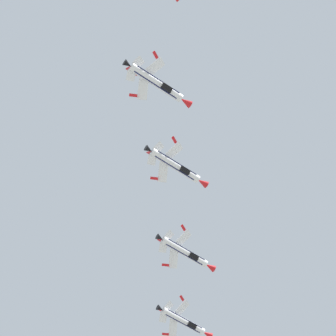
{
  "coord_description": "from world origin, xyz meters",
  "views": [
    {
      "loc": [
        4.15,
        1.71,
        1.89
      ],
      "look_at": [
        -22.7,
        74.83,
        136.18
      ],
      "focal_mm": 78.63,
      "sensor_mm": 36.0,
      "label": 1
    }
  ],
  "objects": [
    {
      "name": "fighter_jet_lead",
      "position": [
        -33.93,
        116.66,
        136.58
      ],
      "size": [
        10.66,
        13.91,
        6.93
      ],
      "rotation": [
        0.0,
        -0.74,
        5.68
      ],
      "color": "white"
    },
    {
      "name": "fighter_jet_left_wing",
      "position": [
        -26.59,
        96.86,
        135.97
      ],
      "size": [
        10.68,
        13.91,
        6.84
      ],
      "rotation": [
        0.0,
        -0.73,
        5.68
      ],
      "color": "white"
    },
    {
      "name": "fighter_jet_left_outer",
      "position": [
        -17.94,
        55.72,
        135.73
      ],
      "size": [
        10.88,
        13.91,
        6.26
      ],
      "rotation": [
        0.0,
        -0.65,
        5.68
      ],
      "color": "white"
    },
    {
      "name": "fighter_jet_right_wing",
      "position": [
        -21.09,
        75.41,
        136.87
      ],
      "size": [
        10.83,
        13.91,
        6.44
      ],
      "rotation": [
        0.0,
        -0.68,
        5.68
      ],
      "color": "white"
    }
  ]
}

